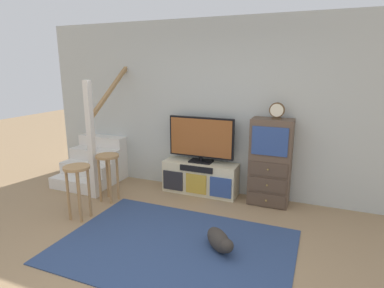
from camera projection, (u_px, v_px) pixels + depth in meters
name	position (u px, v px, depth m)	size (l,w,h in m)	color
ground_plane	(148.00, 278.00, 3.07)	(20.00, 20.00, 0.00)	#997A56
back_wall	(225.00, 109.00, 4.96)	(6.40, 0.12, 2.70)	#B2B7B2
area_rug	(175.00, 246.00, 3.61)	(2.60, 1.80, 0.01)	navy
media_console	(200.00, 178.00, 5.09)	(1.19, 0.38, 0.51)	beige
television	(201.00, 139.00, 4.97)	(1.05, 0.22, 0.72)	black
side_cabinet	(270.00, 162.00, 4.62)	(0.58, 0.38, 1.27)	brown
desk_clock	(277.00, 111.00, 4.40)	(0.21, 0.08, 0.23)	#4C3823
staircase	(101.00, 158.00, 5.79)	(1.00, 1.36, 2.20)	silver
bar_stool_near	(78.00, 180.00, 4.17)	(0.34, 0.34, 0.73)	#A37A4C
bar_stool_far	(108.00, 167.00, 4.75)	(0.34, 0.34, 0.72)	#A37A4C
dog	(220.00, 241.00, 3.52)	(0.44, 0.46, 0.23)	#332D28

